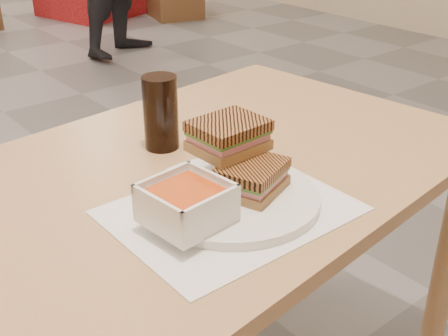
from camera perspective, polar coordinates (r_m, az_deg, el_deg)
main_table at (r=1.11m, az=-4.10°, el=-5.77°), size 1.27×0.83×0.75m
tray_liner at (r=0.93m, az=0.65°, el=-4.16°), size 0.37×0.29×0.00m
plate at (r=0.95m, az=0.78°, el=-2.88°), size 0.29×0.29×0.02m
soup_bowl at (r=0.86m, az=-3.69°, el=-3.62°), size 0.12×0.12×0.06m
panini_lower at (r=0.94m, az=2.73°, el=-0.91°), size 0.13×0.12×0.05m
panini_upper at (r=0.97m, az=0.44°, el=3.21°), size 0.12×0.10×0.05m
cola_glass at (r=1.13m, az=-6.22°, el=5.41°), size 0.07×0.07×0.14m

